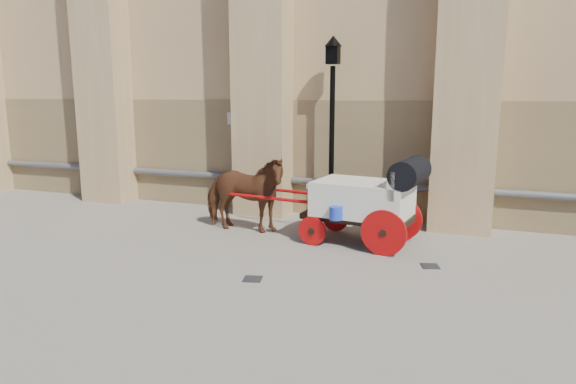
% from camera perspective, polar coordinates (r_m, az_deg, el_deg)
% --- Properties ---
extents(ground, '(90.00, 90.00, 0.00)m').
position_cam_1_polar(ground, '(10.27, -5.40, -7.13)').
color(ground, gray).
rests_on(ground, ground).
extents(horse, '(2.14, 1.01, 1.79)m').
position_cam_1_polar(horse, '(11.88, -4.93, -0.19)').
color(horse, brown).
rests_on(horse, ground).
extents(carriage, '(4.44, 1.71, 1.89)m').
position_cam_1_polar(carriage, '(10.94, 9.01, -0.57)').
color(carriage, black).
rests_on(carriage, ground).
extents(street_lamp, '(0.42, 0.42, 4.53)m').
position_cam_1_polar(street_lamp, '(12.77, 4.90, 7.50)').
color(street_lamp, black).
rests_on(street_lamp, ground).
extents(drain_grate_near, '(0.39, 0.39, 0.01)m').
position_cam_1_polar(drain_grate_near, '(9.04, -3.95, -9.61)').
color(drain_grate_near, black).
rests_on(drain_grate_near, ground).
extents(drain_grate_far, '(0.40, 0.40, 0.01)m').
position_cam_1_polar(drain_grate_far, '(10.01, 15.51, -7.94)').
color(drain_grate_far, black).
rests_on(drain_grate_far, ground).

